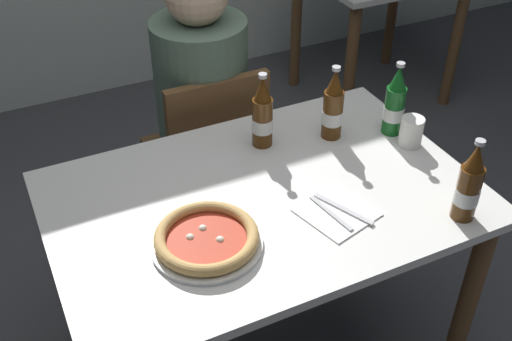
{
  "coord_description": "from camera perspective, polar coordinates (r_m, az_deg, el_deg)",
  "views": [
    {
      "loc": [
        -0.61,
        -1.23,
        1.86
      ],
      "look_at": [
        0.0,
        0.05,
        0.8
      ],
      "focal_mm": 43.63,
      "sensor_mm": 36.0,
      "label": 1
    }
  ],
  "objects": [
    {
      "name": "dining_table_main",
      "position": [
        1.84,
        0.68,
        -4.96
      ],
      "size": [
        1.2,
        0.8,
        0.75
      ],
      "color": "silver",
      "rests_on": "ground_plane"
    },
    {
      "name": "chair_behind_table",
      "position": [
        2.39,
        -4.25,
        1.56
      ],
      "size": [
        0.4,
        0.4,
        0.85
      ],
      "rotation": [
        0.0,
        0.0,
        3.14
      ],
      "color": "brown",
      "rests_on": "ground_plane"
    },
    {
      "name": "napkin_with_cutlery",
      "position": [
        1.71,
        7.45,
        -3.79
      ],
      "size": [
        0.22,
        0.22,
        0.01
      ],
      "color": "white",
      "rests_on": "dining_table_main"
    },
    {
      "name": "beer_bottle_right",
      "position": [
        1.72,
        18.95,
        -1.34
      ],
      "size": [
        0.07,
        0.07,
        0.25
      ],
      "color": "#512D0F",
      "rests_on": "dining_table_main"
    },
    {
      "name": "beer_bottle_extra",
      "position": [
        1.96,
        7.07,
        5.71
      ],
      "size": [
        0.07,
        0.07,
        0.25
      ],
      "color": "#512D0F",
      "rests_on": "dining_table_main"
    },
    {
      "name": "pizza_margherita_near",
      "position": [
        1.6,
        -4.56,
        -6.27
      ],
      "size": [
        0.29,
        0.29,
        0.04
      ],
      "color": "white",
      "rests_on": "dining_table_main"
    },
    {
      "name": "paper_cup",
      "position": [
        2.0,
        14.05,
        3.47
      ],
      "size": [
        0.07,
        0.07,
        0.09
      ],
      "primitive_type": "cylinder",
      "color": "white",
      "rests_on": "dining_table_main"
    },
    {
      "name": "diner_seated",
      "position": [
        2.38,
        -4.81,
        4.2
      ],
      "size": [
        0.34,
        0.34,
        1.21
      ],
      "color": "#2D3342",
      "rests_on": "ground_plane"
    },
    {
      "name": "beer_bottle_left",
      "position": [
        2.02,
        12.6,
        5.98
      ],
      "size": [
        0.07,
        0.07,
        0.25
      ],
      "color": "#14591E",
      "rests_on": "dining_table_main"
    },
    {
      "name": "beer_bottle_center",
      "position": [
        1.91,
        0.59,
        5.05
      ],
      "size": [
        0.07,
        0.07,
        0.25
      ],
      "color": "#512D0F",
      "rests_on": "dining_table_main"
    }
  ]
}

